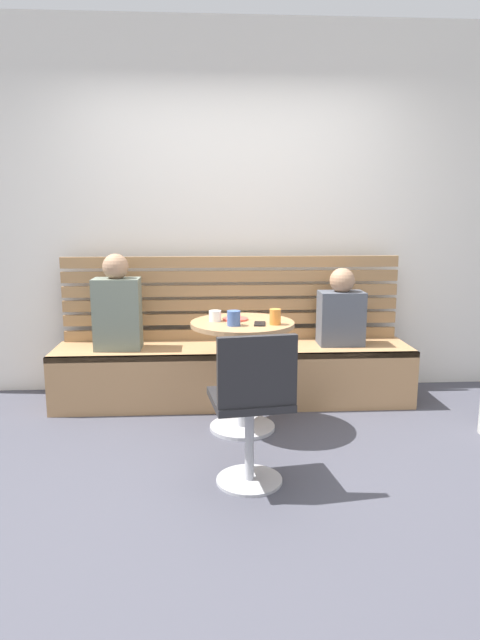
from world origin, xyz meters
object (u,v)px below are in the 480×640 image
object	(u,v)px
cup_mug_blue	(234,318)
cup_ceramic_white	(215,316)
white_chair	(252,404)
person_child_left	(341,311)
booth_bench	(234,374)
cup_tumbler_orange	(275,317)
person_adult	(117,307)
plate_small	(235,319)
phone_on_table	(260,324)
cafe_table	(242,355)

from	to	relation	value
cup_mug_blue	cup_ceramic_white	distance (m)	0.19
white_chair	person_child_left	size ratio (longest dim) A/B	1.44
booth_bench	white_chair	xyz separation A→B (m)	(0.03, -1.36, 0.24)
booth_bench	cup_ceramic_white	bearing A→B (deg)	-105.86
cup_tumbler_orange	cup_ceramic_white	distance (m)	0.40
person_child_left	cup_tumbler_orange	distance (m)	0.91
person_adult	person_child_left	xyz separation A→B (m)	(1.69, 0.04, -0.06)
person_child_left	cup_tumbler_orange	world-z (taller)	person_child_left
person_child_left	person_adult	bearing A→B (deg)	-178.71
person_adult	cup_tumbler_orange	world-z (taller)	person_adult
cup_ceramic_white	plate_small	bearing A→B (deg)	14.60
cup_tumbler_orange	cup_mug_blue	size ratio (longest dim) A/B	1.05
white_chair	phone_on_table	size ratio (longest dim) A/B	6.07
person_adult	person_child_left	bearing A→B (deg)	1.29
booth_bench	phone_on_table	bearing A→B (deg)	-78.03
phone_on_table	booth_bench	bearing A→B (deg)	-70.93
cup_tumbler_orange	plate_small	world-z (taller)	cup_tumbler_orange
cafe_table	person_child_left	xyz separation A→B (m)	(0.79, 0.57, 0.18)
person_child_left	cup_mug_blue	size ratio (longest dim) A/B	6.23
cafe_table	cup_tumbler_orange	distance (m)	0.35
cup_tumbler_orange	booth_bench	bearing A→B (deg)	109.70
cup_tumbler_orange	phone_on_table	bearing A→B (deg)	173.94
booth_bench	cup_mug_blue	world-z (taller)	cup_mug_blue
white_chair	cup_mug_blue	bearing A→B (deg)	95.12
cup_tumbler_orange	phone_on_table	size ratio (longest dim) A/B	0.71
cup_mug_blue	phone_on_table	distance (m)	0.18
person_adult	cup_mug_blue	size ratio (longest dim) A/B	7.47
cafe_table	cup_ceramic_white	size ratio (longest dim) A/B	9.25
cup_tumbler_orange	phone_on_table	xyz separation A→B (m)	(-0.10, 0.01, -0.05)
booth_bench	plate_small	distance (m)	0.71
booth_bench	person_adult	distance (m)	1.01
booth_bench	plate_small	xyz separation A→B (m)	(-0.01, -0.48, 0.52)
booth_bench	phone_on_table	distance (m)	0.84
person_child_left	phone_on_table	size ratio (longest dim) A/B	4.23
person_child_left	plate_small	bearing A→B (deg)	-148.77
person_child_left	phone_on_table	bearing A→B (deg)	-135.93
person_child_left	cup_mug_blue	distance (m)	1.11
cup_mug_blue	phone_on_table	world-z (taller)	cup_mug_blue
white_chair	person_child_left	xyz separation A→B (m)	(0.80, 1.39, 0.23)
cup_mug_blue	person_child_left	bearing A→B (deg)	39.12
cup_ceramic_white	cafe_table	bearing A→B (deg)	-9.35
booth_bench	plate_small	size ratio (longest dim) A/B	15.88
cafe_table	booth_bench	bearing A→B (deg)	93.32
plate_small	cafe_table	bearing A→B (deg)	-55.87
cafe_table	person_adult	distance (m)	1.07
cup_mug_blue	cup_ceramic_white	world-z (taller)	cup_mug_blue
plate_small	cup_ceramic_white	bearing A→B (deg)	-165.40
cafe_table	person_child_left	size ratio (longest dim) A/B	1.25
phone_on_table	person_adult	bearing A→B (deg)	-25.20
cup_tumbler_orange	cup_mug_blue	bearing A→B (deg)	-175.87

